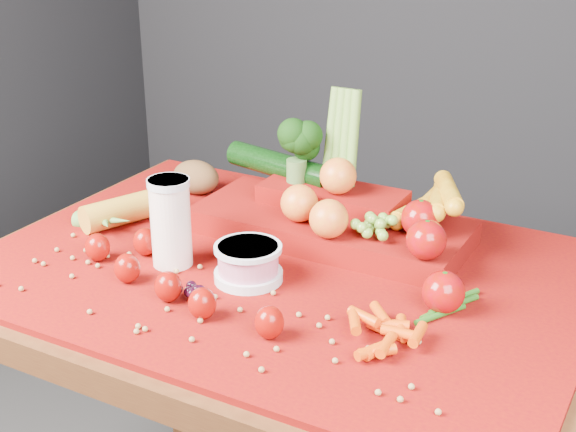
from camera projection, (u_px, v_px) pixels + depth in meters
The scene contains 12 objects.
table at pixel (283, 318), 1.46m from camera, with size 1.10×0.80×0.75m.
red_cloth at pixel (283, 269), 1.42m from camera, with size 1.05×0.75×0.01m, color maroon.
milk_glass at pixel (171, 219), 1.39m from camera, with size 0.07×0.07×0.16m.
yogurt_bowl at pixel (248, 262), 1.35m from camera, with size 0.12×0.12×0.06m.
strawberry_scatter at pixel (165, 275), 1.32m from camera, with size 0.44×0.18×0.06m.
dark_grape_cluster at pixel (191, 288), 1.31m from camera, with size 0.06×0.05×0.03m, color black, non-canonical shape.
soybean_scatter at pixel (221, 313), 1.25m from camera, with size 0.84×0.24×0.01m, color #9E7C44, non-canonical shape.
corn_ear at pixel (111, 217), 1.56m from camera, with size 0.24×0.26×0.06m.
potato at pixel (196, 177), 1.73m from camera, with size 0.11×0.08×0.07m, color #53361A.
baby_carrot_pile at pixel (381, 334), 1.17m from camera, with size 0.17×0.17×0.03m, color #D04107, non-canonical shape.
green_bean_pile at pixel (457, 309), 1.26m from camera, with size 0.14×0.12×0.01m, color #1F5513, non-canonical shape.
produce_mound at pixel (340, 209), 1.51m from camera, with size 0.60×0.35×0.27m.
Camera 1 is at (0.62, -1.11, 1.39)m, focal length 50.00 mm.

